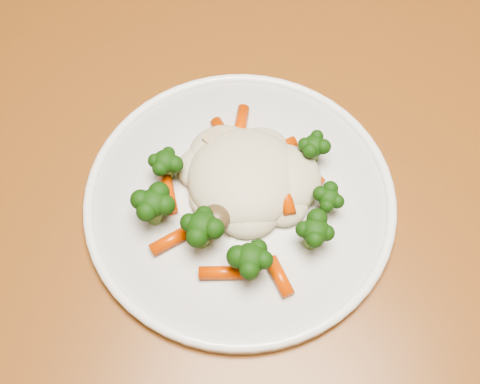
% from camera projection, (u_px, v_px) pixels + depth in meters
% --- Properties ---
extents(dining_table, '(1.42, 1.10, 0.75)m').
position_uv_depth(dining_table, '(285.00, 300.00, 0.63)').
color(dining_table, brown).
rests_on(dining_table, ground).
extents(plate, '(0.30, 0.30, 0.01)m').
position_uv_depth(plate, '(240.00, 199.00, 0.58)').
color(plate, white).
rests_on(plate, dining_table).
extents(meal, '(0.19, 0.19, 0.05)m').
position_uv_depth(meal, '(241.00, 187.00, 0.55)').
color(meal, beige).
rests_on(meal, plate).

